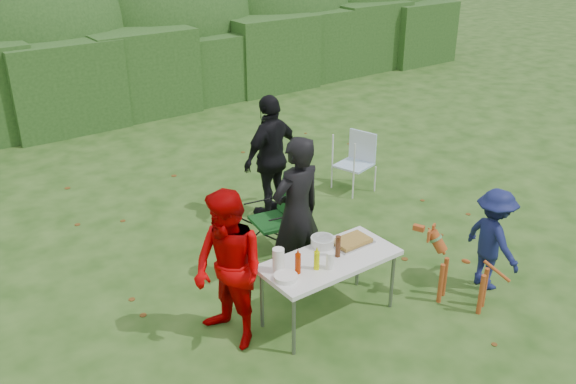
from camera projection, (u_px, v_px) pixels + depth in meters
ground at (301, 310)px, 6.81m from camera, size 80.00×80.00×0.00m
hedge_row at (61, 86)px, 12.30m from camera, size 22.00×1.40×1.70m
shrub_backdrop at (32, 36)px, 13.16m from camera, size 20.00×2.60×3.20m
folding_table at (330, 263)px, 6.42m from camera, size 1.50×0.70×0.74m
person_cook at (297, 214)px, 6.92m from camera, size 0.70×0.48×1.86m
person_red_jacket at (229, 271)px, 6.00m from camera, size 0.75×0.90×1.68m
person_black_puffy at (272, 157)px, 8.60m from camera, size 1.13×0.67×1.80m
child at (493, 240)px, 7.00m from camera, size 0.62×0.88×1.24m
dog at (464, 272)px, 6.74m from camera, size 0.70×0.96×0.85m
camping_chair at (275, 217)px, 7.78m from camera, size 0.73×0.73×1.01m
lawn_chair at (354, 163)px, 9.57m from camera, size 0.67×0.67×0.93m
food_tray at (352, 243)px, 6.68m from camera, size 0.45×0.30×0.02m
focaccia_bread at (352, 241)px, 6.67m from camera, size 0.40×0.26×0.04m
mustard_bottle at (317, 260)px, 6.17m from camera, size 0.06×0.06×0.20m
ketchup_bottle at (298, 264)px, 6.09m from camera, size 0.06×0.06×0.22m
beer_bottle at (338, 246)px, 6.39m from camera, size 0.06×0.06×0.24m
paper_towel_roll at (278, 260)px, 6.11m from camera, size 0.12×0.12×0.26m
cup_stack at (330, 261)px, 6.18m from camera, size 0.08×0.08×0.18m
pasta_bowl at (323, 242)px, 6.62m from camera, size 0.26×0.26×0.10m
plate_stack at (286, 277)px, 6.02m from camera, size 0.24×0.24×0.05m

